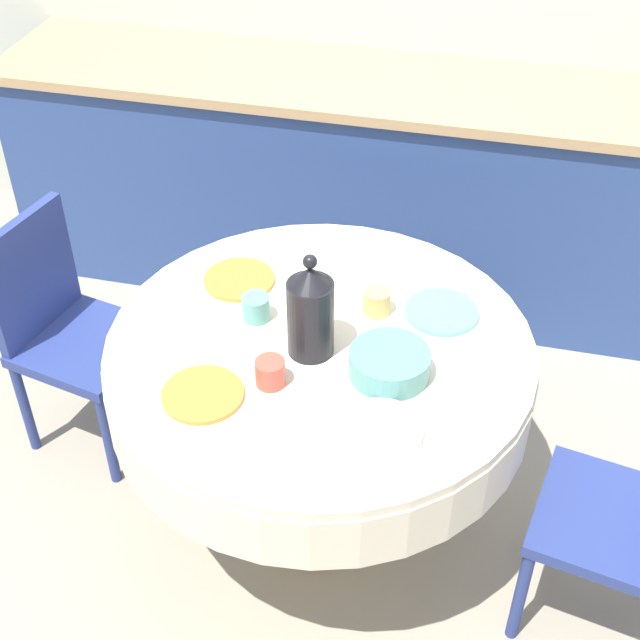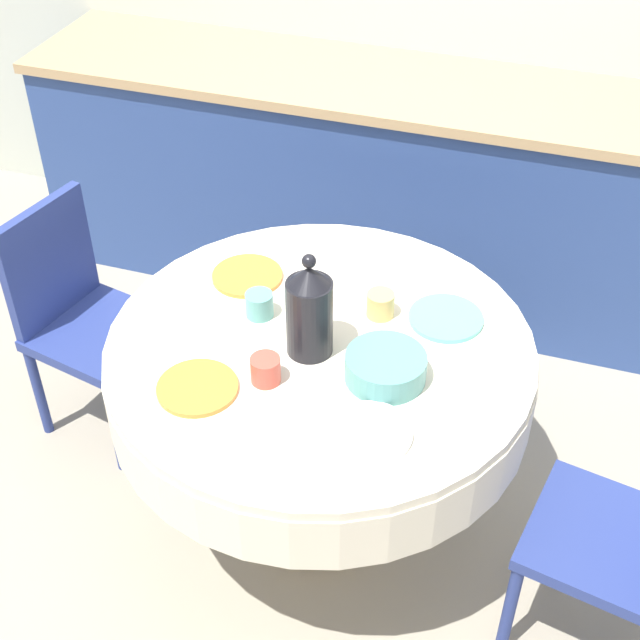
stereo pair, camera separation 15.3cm
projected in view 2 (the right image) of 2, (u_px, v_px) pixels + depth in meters
ground_plane at (320, 512)px, 2.99m from camera, size 12.00×12.00×0.00m
kitchen_counter at (421, 193)px, 3.68m from camera, size 3.24×0.64×0.95m
dining_table at (320, 375)px, 2.59m from camera, size 1.23×1.23×0.75m
chair_left at (638, 536)px, 2.33m from camera, size 0.47×0.47×0.86m
chair_right at (81, 311)px, 3.06m from camera, size 0.48×0.48×0.86m
plate_near_left at (197, 388)px, 2.36m from camera, size 0.22×0.22×0.01m
cup_near_left at (265, 370)px, 2.37m from camera, size 0.08×0.08×0.08m
plate_near_right at (370, 433)px, 2.23m from camera, size 0.22×0.22×0.01m
cup_near_right at (371, 372)px, 2.36m from camera, size 0.08×0.08×0.08m
plate_far_left at (247, 276)px, 2.74m from camera, size 0.22×0.22×0.01m
cup_far_left at (259, 305)px, 2.58m from camera, size 0.08×0.08×0.08m
plate_far_right at (446, 318)px, 2.58m from camera, size 0.22×0.22×0.01m
cup_far_right at (380, 304)px, 2.58m from camera, size 0.08×0.08×0.08m
coffee_carafe at (309, 311)px, 2.40m from camera, size 0.13×0.13×0.32m
fruit_bowl at (386, 367)px, 2.37m from camera, size 0.22×0.22×0.08m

